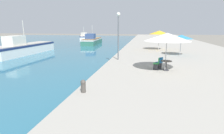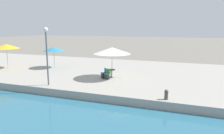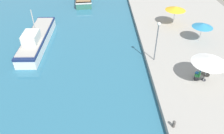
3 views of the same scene
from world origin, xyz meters
name	(u,v)px [view 1 (image 1 of 3)]	position (x,y,z in m)	size (l,w,h in m)	color
water_basin	(3,44)	(-28.00, 37.00, 0.02)	(56.00, 90.00, 0.04)	#2D6B84
quay_promenade	(170,46)	(8.00, 37.00, 0.31)	(16.00, 90.00, 0.61)	#A39E93
fishing_boat_near	(24,48)	(-13.26, 24.74, 0.96)	(2.77, 11.11, 4.68)	white
fishing_boat_mid	(92,40)	(-8.38, 41.16, 0.87)	(3.45, 10.26, 4.19)	#33705B
fishing_boat_far	(84,37)	(-15.30, 54.93, 0.81)	(4.94, 7.72, 3.88)	white
cafe_umbrella_pink	(167,37)	(4.96, 16.11, 3.10)	(3.31, 3.31, 2.78)	#B7B7B7
cafe_umbrella_white	(181,37)	(7.42, 24.02, 2.73)	(2.53, 2.53, 2.34)	#B7B7B7
cafe_umbrella_striped	(159,32)	(5.31, 28.71, 3.07)	(2.81, 2.81, 2.71)	#B7B7B7
cafe_table	(166,63)	(5.05, 16.23, 1.15)	(0.80, 0.80, 0.74)	#333338
cafe_chair_left	(156,65)	(4.33, 16.35, 0.94)	(0.49, 0.46, 0.91)	#2D2D33
cafe_chair_right	(159,64)	(4.56, 16.77, 0.94)	(0.59, 0.59, 0.91)	#2D2D33
mooring_bollard	(83,86)	(0.50, 10.75, 0.96)	(0.26, 0.26, 0.65)	#4C4742
lamppost	(118,28)	(0.82, 19.99, 3.71)	(0.36, 0.36, 4.56)	#565B60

